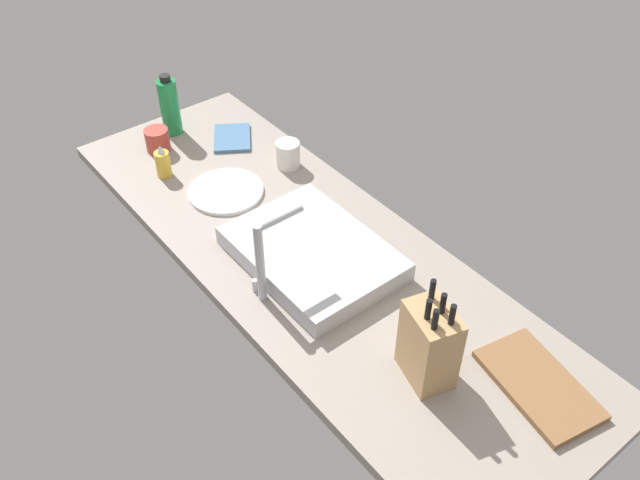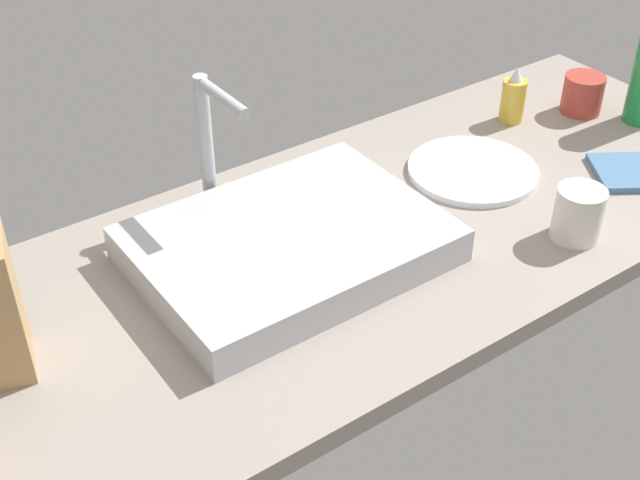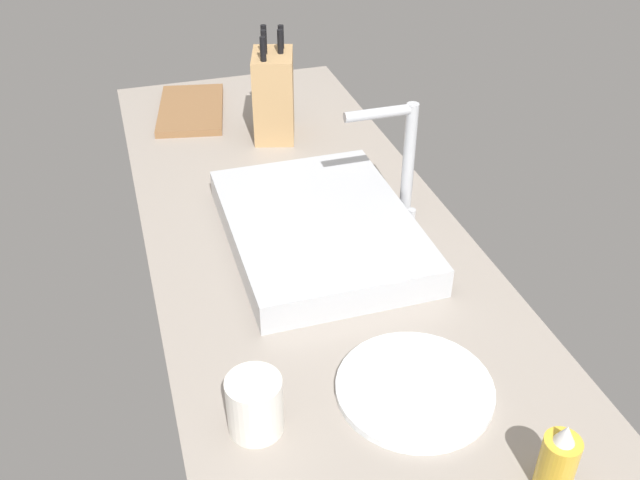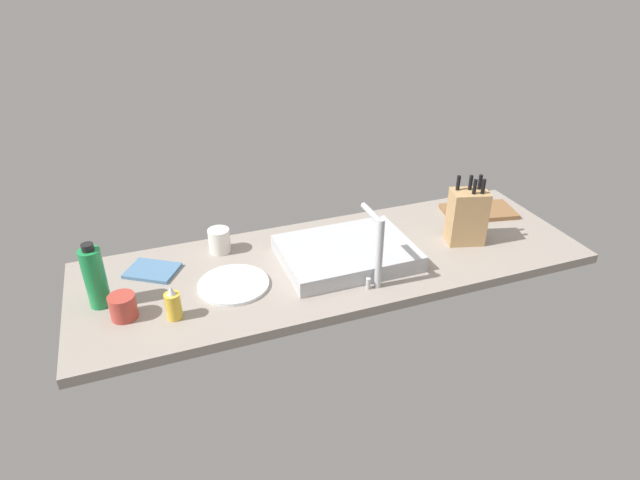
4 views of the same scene
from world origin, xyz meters
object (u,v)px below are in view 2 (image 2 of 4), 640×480
Objects in this scene: sink_basin at (289,244)px; faucet at (211,137)px; soap_bottle at (513,98)px; coffee_mug at (583,94)px; ceramic_cup at (578,214)px; dinner_plate at (473,170)px.

sink_basin is 1.86× the size of faucet.
sink_basin is 64.42cm from soap_bottle.
coffee_mug is 46.27cm from ceramic_cup.
soap_bottle reaches higher than dinner_plate.
ceramic_cup is at bearing -90.78° from dinner_plate.
coffee_mug is (80.68, -10.49, -11.22)cm from faucet.
dinner_plate is at bearing -152.80° from soap_bottle.
soap_bottle reaches higher than sink_basin.
soap_bottle is at bearing 59.02° from ceramic_cup.
soap_bottle is at bearing 158.80° from coffee_mug.
faucet is at bearing 172.59° from coffee_mug.
faucet is 50.09cm from dinner_plate.
faucet is 82.13cm from coffee_mug.
soap_bottle is at bearing 11.50° from sink_basin.
dinner_plate is 2.64× the size of ceramic_cup.
sink_basin is 78.02cm from coffee_mug.
dinner_plate is at bearing -18.87° from faucet.
ceramic_cup is (42.01, -22.29, 1.61)cm from sink_basin.
sink_basin is 47.59cm from ceramic_cup.
ceramic_cup is at bearing -41.60° from faucet.
sink_basin is 1.96× the size of dinner_plate.
coffee_mug is (35.33, 5.01, 3.37)cm from dinner_plate.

